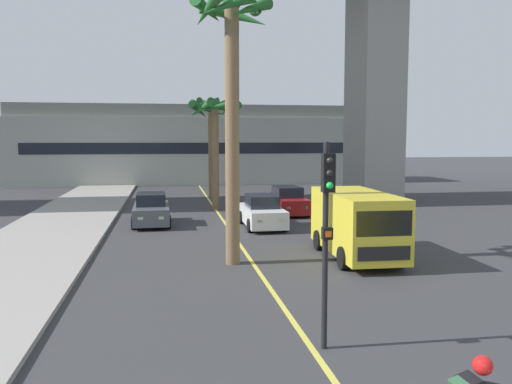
{
  "coord_description": "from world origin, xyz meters",
  "views": [
    {
      "loc": [
        -2.86,
        -3.06,
        4.27
      ],
      "look_at": [
        0.0,
        14.0,
        2.53
      ],
      "focal_mm": 37.42,
      "sensor_mm": 36.0,
      "label": 1
    }
  ],
  "objects_px": {
    "palm_tree_near_median": "(216,122)",
    "traffic_light_median_near": "(327,217)",
    "car_queue_second": "(262,212)",
    "car_queue_third": "(151,210)",
    "palm_tree_mid_median": "(211,120)",
    "palm_tree_far_median": "(232,66)",
    "car_queue_front": "(288,201)",
    "delivery_van": "(357,223)"
  },
  "relations": [
    {
      "from": "palm_tree_near_median",
      "to": "traffic_light_median_near",
      "type": "bearing_deg",
      "value": -89.5
    },
    {
      "from": "car_queue_second",
      "to": "palm_tree_near_median",
      "type": "xyz_separation_m",
      "value": [
        -1.58,
        6.94,
        4.5
      ]
    },
    {
      "from": "car_queue_third",
      "to": "palm_tree_mid_median",
      "type": "bearing_deg",
      "value": 71.87
    },
    {
      "from": "palm_tree_near_median",
      "to": "car_queue_second",
      "type": "bearing_deg",
      "value": -77.18
    },
    {
      "from": "palm_tree_mid_median",
      "to": "car_queue_third",
      "type": "bearing_deg",
      "value": -108.13
    },
    {
      "from": "car_queue_second",
      "to": "palm_tree_far_median",
      "type": "xyz_separation_m",
      "value": [
        -2.32,
        -7.19,
        5.91
      ]
    },
    {
      "from": "car_queue_front",
      "to": "palm_tree_mid_median",
      "type": "relative_size",
      "value": 0.57
    },
    {
      "from": "palm_tree_far_median",
      "to": "palm_tree_near_median",
      "type": "bearing_deg",
      "value": 87.01
    },
    {
      "from": "traffic_light_median_near",
      "to": "car_queue_front",
      "type": "bearing_deg",
      "value": 79.33
    },
    {
      "from": "car_queue_front",
      "to": "car_queue_third",
      "type": "distance_m",
      "value": 7.91
    },
    {
      "from": "delivery_van",
      "to": "traffic_light_median_near",
      "type": "xyz_separation_m",
      "value": [
        -3.52,
        -7.82,
        1.43
      ]
    },
    {
      "from": "traffic_light_median_near",
      "to": "palm_tree_far_median",
      "type": "relative_size",
      "value": 0.47
    },
    {
      "from": "car_queue_second",
      "to": "traffic_light_median_near",
      "type": "relative_size",
      "value": 0.98
    },
    {
      "from": "delivery_van",
      "to": "palm_tree_mid_median",
      "type": "bearing_deg",
      "value": 99.27
    },
    {
      "from": "car_queue_second",
      "to": "palm_tree_mid_median",
      "type": "relative_size",
      "value": 0.57
    },
    {
      "from": "palm_tree_far_median",
      "to": "car_queue_second",
      "type": "bearing_deg",
      "value": 72.11
    },
    {
      "from": "car_queue_front",
      "to": "palm_tree_mid_median",
      "type": "height_order",
      "value": "palm_tree_mid_median"
    },
    {
      "from": "car_queue_front",
      "to": "palm_tree_far_median",
      "type": "xyz_separation_m",
      "value": [
        -4.53,
        -11.4,
        5.91
      ]
    },
    {
      "from": "car_queue_front",
      "to": "palm_tree_near_median",
      "type": "height_order",
      "value": "palm_tree_near_median"
    },
    {
      "from": "palm_tree_far_median",
      "to": "palm_tree_mid_median",
      "type": "bearing_deg",
      "value": 87.23
    },
    {
      "from": "palm_tree_near_median",
      "to": "palm_tree_mid_median",
      "type": "bearing_deg",
      "value": 87.68
    },
    {
      "from": "car_queue_front",
      "to": "delivery_van",
      "type": "height_order",
      "value": "delivery_van"
    },
    {
      "from": "car_queue_third",
      "to": "palm_tree_near_median",
      "type": "bearing_deg",
      "value": 54.69
    },
    {
      "from": "palm_tree_near_median",
      "to": "palm_tree_far_median",
      "type": "relative_size",
      "value": 0.73
    },
    {
      "from": "delivery_van",
      "to": "traffic_light_median_near",
      "type": "bearing_deg",
      "value": -114.25
    },
    {
      "from": "car_queue_second",
      "to": "delivery_van",
      "type": "xyz_separation_m",
      "value": [
        2.13,
        -7.09,
        0.57
      ]
    },
    {
      "from": "palm_tree_mid_median",
      "to": "palm_tree_far_median",
      "type": "relative_size",
      "value": 0.8
    },
    {
      "from": "car_queue_second",
      "to": "car_queue_third",
      "type": "xyz_separation_m",
      "value": [
        -5.29,
        1.7,
        0.0
      ]
    },
    {
      "from": "palm_tree_near_median",
      "to": "palm_tree_far_median",
      "type": "xyz_separation_m",
      "value": [
        -0.74,
        -14.13,
        1.41
      ]
    },
    {
      "from": "car_queue_front",
      "to": "traffic_light_median_near",
      "type": "height_order",
      "value": "traffic_light_median_near"
    },
    {
      "from": "palm_tree_mid_median",
      "to": "palm_tree_near_median",
      "type": "bearing_deg",
      "value": -92.32
    },
    {
      "from": "palm_tree_near_median",
      "to": "palm_tree_far_median",
      "type": "height_order",
      "value": "palm_tree_far_median"
    },
    {
      "from": "car_queue_second",
      "to": "car_queue_third",
      "type": "relative_size",
      "value": 0.99
    },
    {
      "from": "car_queue_third",
      "to": "palm_tree_mid_median",
      "type": "xyz_separation_m",
      "value": [
        4.0,
        12.21,
        4.84
      ]
    },
    {
      "from": "palm_tree_mid_median",
      "to": "palm_tree_far_median",
      "type": "height_order",
      "value": "palm_tree_far_median"
    },
    {
      "from": "car_queue_third",
      "to": "traffic_light_median_near",
      "type": "relative_size",
      "value": 0.98
    },
    {
      "from": "car_queue_front",
      "to": "traffic_light_median_near",
      "type": "xyz_separation_m",
      "value": [
        -3.6,
        -19.12,
        1.99
      ]
    },
    {
      "from": "palm_tree_mid_median",
      "to": "palm_tree_far_median",
      "type": "bearing_deg",
      "value": -92.77
    },
    {
      "from": "car_queue_third",
      "to": "traffic_light_median_near",
      "type": "xyz_separation_m",
      "value": [
        3.9,
        -16.61,
        1.99
      ]
    },
    {
      "from": "palm_tree_mid_median",
      "to": "palm_tree_far_median",
      "type": "xyz_separation_m",
      "value": [
        -1.02,
        -21.1,
        1.07
      ]
    },
    {
      "from": "car_queue_front",
      "to": "palm_tree_mid_median",
      "type": "distance_m",
      "value": 11.39
    },
    {
      "from": "palm_tree_near_median",
      "to": "palm_tree_mid_median",
      "type": "relative_size",
      "value": 0.91
    }
  ]
}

